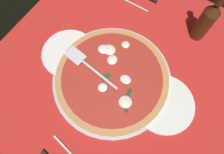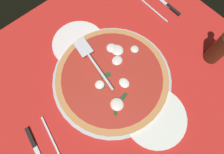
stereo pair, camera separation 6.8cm
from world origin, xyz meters
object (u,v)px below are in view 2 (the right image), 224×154
place_setting_near (159,7)px  pizza (112,77)px  dinner_plate_left (155,117)px  place_setting_far (45,147)px  beer_bottle (223,45)px  dinner_plate_right (79,43)px  pizza_server (93,61)px

place_setting_near → pizza: bearing=107.6°
dinner_plate_left → place_setting_far: (16.95, 33.47, -0.15)cm
dinner_plate_left → beer_bottle: (1.81, -32.33, 8.92)cm
dinner_plate_left → beer_bottle: 33.59cm
dinner_plate_right → pizza: bearing=-179.3°
dinner_plate_right → place_setting_far: size_ratio=0.91×
dinner_plate_right → pizza: (-19.66, -0.24, 1.21)cm
pizza → beer_bottle: bearing=-118.7°
dinner_plate_left → pizza: bearing=4.3°
dinner_plate_left → beer_bottle: bearing=-86.8°
pizza_server → beer_bottle: 44.94cm
dinner_plate_left → place_setting_far: place_setting_far is taller
dinner_plate_right → beer_bottle: 51.98cm
pizza_server → beer_bottle: size_ratio=1.01×
dinner_plate_left → pizza: pizza is taller
pizza → beer_bottle: (-18.56, -33.84, 7.71)cm
dinner_plate_left → beer_bottle: beer_bottle is taller
dinner_plate_left → pizza_server: bearing=6.5°
beer_bottle → pizza: bearing=61.3°
place_setting_far → beer_bottle: 68.13cm
pizza_server → dinner_plate_left: bearing=-165.6°
dinner_plate_right → pizza_server: 11.97cm
dinner_plate_right → place_setting_far: bearing=126.0°
dinner_plate_left → pizza_server: 29.09cm
dinner_plate_left → dinner_plate_right: (40.03, 1.75, 0.00)cm
place_setting_far → pizza: bearing=106.4°
place_setting_near → beer_bottle: bearing=175.0°
dinner_plate_right → place_setting_near: place_setting_near is taller
dinner_plate_left → place_setting_near: (31.68, -35.18, -0.15)cm
place_setting_far → pizza_server: bearing=121.6°
dinner_plate_right → beer_bottle: (-38.22, -34.08, 8.92)cm
dinner_plate_right → place_setting_near: bearing=-102.7°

